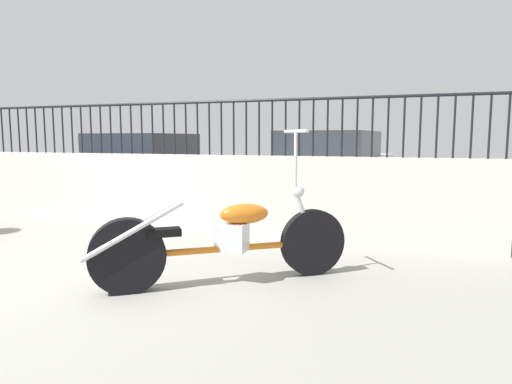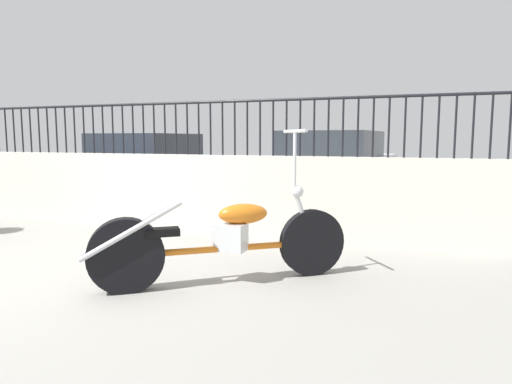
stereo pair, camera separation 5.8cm
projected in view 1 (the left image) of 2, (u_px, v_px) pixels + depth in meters
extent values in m
cube|color=beige|center=(149.00, 191.00, 6.46)|extent=(9.11, 0.18, 1.05)
cylinder|color=black|center=(2.00, 130.00, 7.29)|extent=(0.02, 0.02, 0.71)
cylinder|color=black|center=(10.00, 130.00, 7.23)|extent=(0.02, 0.02, 0.71)
cylinder|color=black|center=(19.00, 130.00, 7.17)|extent=(0.02, 0.02, 0.71)
cylinder|color=black|center=(27.00, 130.00, 7.11)|extent=(0.02, 0.02, 0.71)
cylinder|color=black|center=(36.00, 129.00, 7.05)|extent=(0.02, 0.02, 0.71)
cylinder|color=black|center=(45.00, 129.00, 6.99)|extent=(0.02, 0.02, 0.71)
cylinder|color=black|center=(54.00, 129.00, 6.93)|extent=(0.02, 0.02, 0.71)
cylinder|color=black|center=(63.00, 129.00, 6.87)|extent=(0.02, 0.02, 0.71)
cylinder|color=black|center=(72.00, 129.00, 6.81)|extent=(0.02, 0.02, 0.71)
cylinder|color=black|center=(81.00, 129.00, 6.75)|extent=(0.02, 0.02, 0.71)
cylinder|color=black|center=(91.00, 129.00, 6.69)|extent=(0.02, 0.02, 0.71)
cylinder|color=black|center=(101.00, 129.00, 6.63)|extent=(0.02, 0.02, 0.71)
cylinder|color=black|center=(111.00, 129.00, 6.57)|extent=(0.02, 0.02, 0.71)
cylinder|color=black|center=(121.00, 129.00, 6.51)|extent=(0.02, 0.02, 0.71)
cylinder|color=black|center=(131.00, 129.00, 6.44)|extent=(0.02, 0.02, 0.71)
cylinder|color=black|center=(142.00, 129.00, 6.38)|extent=(0.02, 0.02, 0.71)
cylinder|color=black|center=(152.00, 128.00, 6.32)|extent=(0.02, 0.02, 0.71)
cylinder|color=black|center=(163.00, 128.00, 6.26)|extent=(0.02, 0.02, 0.71)
cylinder|color=black|center=(175.00, 128.00, 6.20)|extent=(0.02, 0.02, 0.71)
cylinder|color=black|center=(186.00, 128.00, 6.14)|extent=(0.02, 0.02, 0.71)
cylinder|color=black|center=(197.00, 128.00, 6.08)|extent=(0.02, 0.02, 0.71)
cylinder|color=black|center=(209.00, 128.00, 6.02)|extent=(0.02, 0.02, 0.71)
cylinder|color=black|center=(221.00, 128.00, 5.96)|extent=(0.02, 0.02, 0.71)
cylinder|color=black|center=(234.00, 128.00, 5.90)|extent=(0.02, 0.02, 0.71)
cylinder|color=black|center=(246.00, 128.00, 5.84)|extent=(0.02, 0.02, 0.71)
cylinder|color=black|center=(259.00, 128.00, 5.78)|extent=(0.02, 0.02, 0.71)
cylinder|color=black|center=(272.00, 127.00, 5.72)|extent=(0.02, 0.02, 0.71)
cylinder|color=black|center=(286.00, 127.00, 5.66)|extent=(0.02, 0.02, 0.71)
cylinder|color=black|center=(299.00, 127.00, 5.60)|extent=(0.02, 0.02, 0.71)
cylinder|color=black|center=(313.00, 127.00, 5.54)|extent=(0.02, 0.02, 0.71)
cylinder|color=black|center=(328.00, 127.00, 5.47)|extent=(0.02, 0.02, 0.71)
cylinder|color=black|center=(342.00, 127.00, 5.41)|extent=(0.02, 0.02, 0.71)
cylinder|color=black|center=(357.00, 127.00, 5.35)|extent=(0.02, 0.02, 0.71)
cylinder|color=black|center=(372.00, 127.00, 5.29)|extent=(0.02, 0.02, 0.71)
cylinder|color=black|center=(388.00, 126.00, 5.23)|extent=(0.02, 0.02, 0.71)
cylinder|color=black|center=(404.00, 126.00, 5.17)|extent=(0.02, 0.02, 0.71)
cylinder|color=black|center=(420.00, 126.00, 5.11)|extent=(0.02, 0.02, 0.71)
cylinder|color=black|center=(437.00, 126.00, 5.05)|extent=(0.02, 0.02, 0.71)
cylinder|color=black|center=(454.00, 126.00, 4.99)|extent=(0.02, 0.02, 0.71)
cylinder|color=black|center=(472.00, 126.00, 4.93)|extent=(0.02, 0.02, 0.71)
cylinder|color=black|center=(490.00, 126.00, 4.87)|extent=(0.02, 0.02, 0.71)
cylinder|color=black|center=(508.00, 125.00, 4.81)|extent=(0.02, 0.02, 0.71)
cylinder|color=black|center=(146.00, 104.00, 6.31)|extent=(9.11, 0.04, 0.04)
cylinder|color=black|center=(313.00, 242.00, 4.22)|extent=(0.54, 0.44, 0.61)
cylinder|color=black|center=(127.00, 256.00, 3.73)|extent=(0.58, 0.49, 0.63)
cylinder|color=orange|center=(226.00, 249.00, 3.98)|extent=(1.24, 0.98, 0.06)
cube|color=silver|center=(231.00, 237.00, 3.98)|extent=(0.28, 0.18, 0.24)
ellipsoid|color=orange|center=(244.00, 214.00, 3.99)|extent=(0.47, 0.43, 0.18)
cube|color=black|center=(164.00, 232.00, 3.80)|extent=(0.32, 0.30, 0.06)
cylinder|color=silver|center=(304.00, 216.00, 4.17)|extent=(0.20, 0.17, 0.51)
sphere|color=silver|center=(298.00, 191.00, 4.12)|extent=(0.11, 0.11, 0.11)
cylinder|color=silver|center=(296.00, 160.00, 4.08)|extent=(0.03, 0.03, 0.52)
cylinder|color=silver|center=(296.00, 131.00, 4.05)|extent=(0.34, 0.43, 0.03)
cylinder|color=silver|center=(133.00, 231.00, 3.65)|extent=(0.68, 0.54, 0.47)
cylinder|color=silver|center=(132.00, 228.00, 3.79)|extent=(0.68, 0.54, 0.47)
cylinder|color=black|center=(148.00, 176.00, 11.50)|extent=(0.14, 0.64, 0.64)
cylinder|color=black|center=(211.00, 178.00, 10.98)|extent=(0.14, 0.64, 0.64)
cylinder|color=black|center=(76.00, 187.00, 8.94)|extent=(0.14, 0.64, 0.64)
cylinder|color=black|center=(153.00, 190.00, 8.43)|extent=(0.14, 0.64, 0.64)
cube|color=navy|center=(150.00, 172.00, 9.94)|extent=(2.04, 4.44, 0.61)
cube|color=#2D3338|center=(144.00, 146.00, 9.66)|extent=(1.75, 2.17, 0.51)
cylinder|color=black|center=(311.00, 181.00, 10.16)|extent=(0.15, 0.65, 0.64)
cylinder|color=black|center=(385.00, 184.00, 9.50)|extent=(0.15, 0.65, 0.64)
cylinder|color=black|center=(267.00, 193.00, 7.85)|extent=(0.15, 0.65, 0.64)
cylinder|color=black|center=(361.00, 198.00, 7.20)|extent=(0.15, 0.65, 0.64)
cube|color=#B7BABF|center=(332.00, 174.00, 8.65)|extent=(1.98, 4.21, 0.69)
cube|color=#2D3338|center=(330.00, 144.00, 8.39)|extent=(1.67, 2.07, 0.47)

